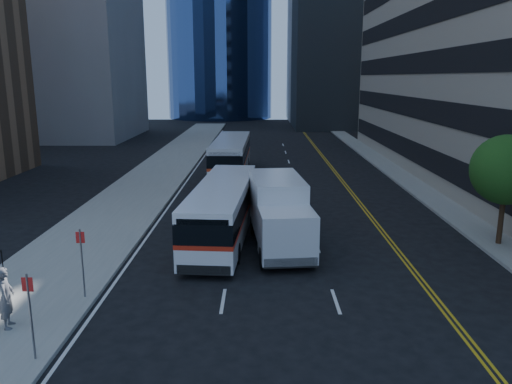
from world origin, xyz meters
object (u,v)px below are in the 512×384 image
(bus_rear, at_px, (231,156))
(box_truck, at_px, (279,213))
(street_tree, at_px, (507,170))
(bus_front, at_px, (223,209))
(pedestrian, at_px, (6,297))

(bus_rear, distance_m, box_truck, 17.69)
(street_tree, distance_m, bus_front, 13.21)
(bus_rear, relative_size, box_truck, 1.69)
(street_tree, bearing_deg, pedestrian, -156.66)
(bus_front, relative_size, box_truck, 1.58)
(bus_front, height_order, bus_rear, bus_rear)
(street_tree, height_order, pedestrian, street_tree)
(box_truck, bearing_deg, street_tree, -4.55)
(street_tree, distance_m, box_truck, 10.50)
(street_tree, distance_m, pedestrian, 20.85)
(box_truck, bearing_deg, bus_front, 150.35)
(pedestrian, bearing_deg, bus_rear, -27.84)
(street_tree, height_order, box_truck, street_tree)
(street_tree, xyz_separation_m, box_truck, (-10.31, -0.23, -1.96))
(street_tree, relative_size, bus_front, 0.47)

